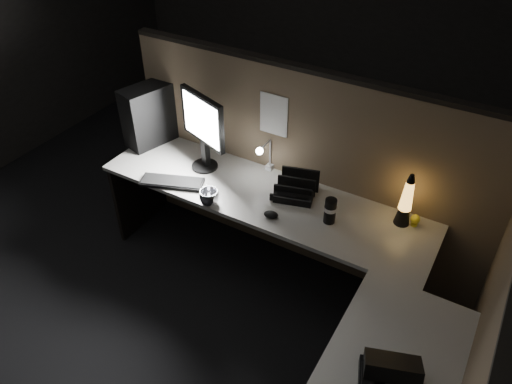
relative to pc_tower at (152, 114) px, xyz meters
The scene contains 17 objects.
floor 1.72m from the pc_tower, 32.94° to the right, with size 6.00×6.00×0.00m, color black.
room_shell 1.58m from the pc_tower, 32.94° to the right, with size 6.00×6.00×6.00m.
partition_back 1.23m from the pc_tower, ahead, with size 2.66×0.06×1.50m, color brown.
partition_right 2.63m from the pc_tower, 15.01° to the right, with size 0.06×1.66×1.50m, color brown.
desk 1.53m from the pc_tower, 20.85° to the right, with size 2.60×1.60×0.73m.
pc_tower is the anchor object (origin of this frame).
monitor 0.56m from the pc_tower, 10.25° to the right, with size 0.42×0.20×0.56m.
keyboard 0.64m from the pc_tower, 40.04° to the right, with size 0.43×0.14×0.02m, color black.
mouse 1.28m from the pc_tower, 16.28° to the right, with size 0.09×0.07×0.04m, color black.
clip_lamp 0.96m from the pc_tower, ahead, with size 0.05×0.20×0.26m.
organizer 1.26m from the pc_tower, ahead, with size 0.30×0.28×0.19m.
lava_lamp 1.94m from the pc_tower, ahead, with size 0.10×0.10×0.37m.
travel_mug 1.57m from the pc_tower, ahead, with size 0.08×0.08×0.17m, color black.
steel_mug 0.93m from the pc_tower, 28.64° to the right, with size 0.13×0.13×0.10m, color silver.
figurine 2.02m from the pc_tower, ahead, with size 0.06×0.06×0.06m, color yellow.
pinned_paper 1.00m from the pc_tower, ahead, with size 0.20×0.00×0.29m, color white.
desk_phone 2.48m from the pc_tower, 26.48° to the right, with size 0.31×0.30×0.15m.
Camera 1 is at (1.12, -1.68, 2.77)m, focal length 35.00 mm.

